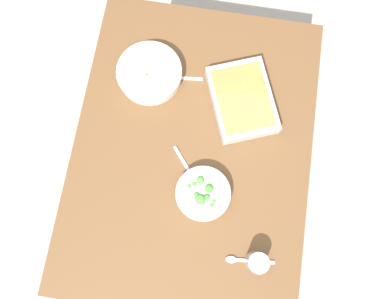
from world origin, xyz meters
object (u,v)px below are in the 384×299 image
broccoli_bowl (203,194)px  drink_cup (257,262)px  baking_dish (242,100)px  spoon_by_broccoli (190,172)px  spoon_spare (243,260)px  stew_bowl (150,73)px  spoon_by_stew (174,77)px

broccoli_bowl → drink_cup: bearing=46.9°
baking_dish → spoon_by_broccoli: size_ratio=2.45×
spoon_spare → broccoli_bowl: bearing=-139.9°
drink_cup → spoon_spare: (0.00, -0.04, -0.03)m
stew_bowl → spoon_spare: 0.78m
stew_bowl → spoon_spare: size_ratio=1.44×
baking_dish → drink_cup: 0.59m
stew_bowl → spoon_spare: (0.64, 0.45, -0.03)m
broccoli_bowl → spoon_spare: bearing=40.1°
drink_cup → spoon_by_broccoli: 0.40m
stew_bowl → spoon_by_broccoli: 0.42m
spoon_by_broccoli → stew_bowl: bearing=-148.9°
spoon_by_stew → spoon_by_broccoli: size_ratio=1.20×
spoon_by_stew → spoon_by_broccoli: 0.38m
baking_dish → spoon_by_stew: size_ratio=2.05×
broccoli_bowl → spoon_by_broccoli: (-0.07, -0.06, -0.03)m
spoon_by_broccoli → spoon_spare: size_ratio=0.83×
broccoli_bowl → baking_dish: size_ratio=0.56×
spoon_by_stew → spoon_by_broccoli: same height
broccoli_bowl → spoon_spare: (0.21, 0.18, -0.03)m
drink_cup → spoon_by_stew: (-0.64, -0.40, -0.03)m
stew_bowl → spoon_by_broccoli: bearing=31.1°
broccoli_bowl → baking_dish: bearing=166.0°
drink_cup → spoon_by_broccoli: (-0.28, -0.28, -0.03)m
stew_bowl → broccoli_bowl: broccoli_bowl is taller
baking_dish → broccoli_bowl: bearing=-14.0°
spoon_by_stew → spoon_spare: 0.74m
broccoli_bowl → spoon_by_stew: (-0.44, -0.18, -0.03)m
stew_bowl → broccoli_bowl: bearing=32.7°
spoon_by_stew → spoon_spare: bearing=28.9°
baking_dish → spoon_by_broccoli: 0.34m
baking_dish → spoon_spare: baking_dish is taller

